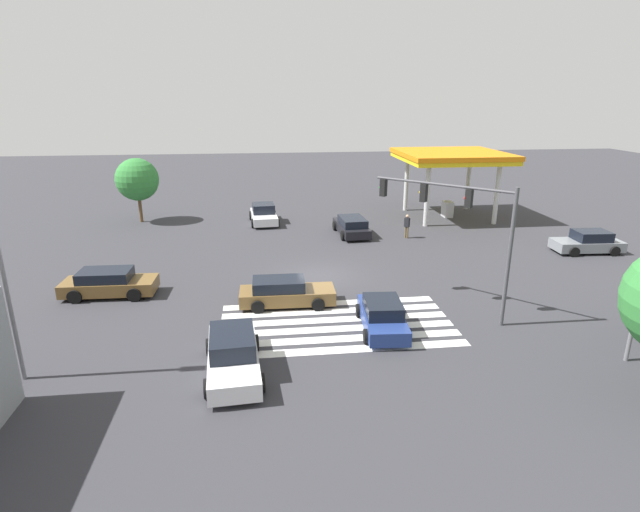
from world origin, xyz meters
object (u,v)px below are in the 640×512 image
object	(u,v)px
pedestrian	(407,225)
tree_corner_a	(137,180)
car_4	(109,283)
car_5	(233,354)
car_3	(352,226)
car_6	(588,242)
car_2	(382,316)
traffic_signal_mast	(459,216)
car_0	(264,214)
car_1	(285,293)
street_light_pole_b	(0,260)

from	to	relation	value
pedestrian	tree_corner_a	xyz separation A→B (m)	(-20.02, 7.24, 2.48)
car_4	car_5	bearing A→B (deg)	-49.30
car_3	car_5	distance (m)	19.90
car_4	pedestrian	xyz separation A→B (m)	(18.21, 8.74, 0.30)
car_6	pedestrian	distance (m)	11.80
car_4	tree_corner_a	bearing A→B (deg)	98.26
car_2	car_4	xyz separation A→B (m)	(-12.99, 5.43, 0.03)
traffic_signal_mast	car_6	size ratio (longest dim) A/B	1.41
car_2	car_6	distance (m)	18.61
car_0	car_1	bearing A→B (deg)	-1.26
car_1	car_2	bearing A→B (deg)	-36.64
car_0	car_1	world-z (taller)	car_0
car_1	car_6	bearing A→B (deg)	18.33
car_0	car_4	xyz separation A→B (m)	(-8.06, -14.47, -0.03)
car_1	car_3	distance (m)	13.53
tree_corner_a	car_5	bearing A→B (deg)	-70.71
car_5	car_3	bearing A→B (deg)	153.08
car_6	car_2	bearing A→B (deg)	33.75
car_0	car_4	distance (m)	16.56
street_light_pole_b	car_4	bearing A→B (deg)	83.58
car_0	pedestrian	xyz separation A→B (m)	(10.15, -5.73, 0.27)
car_0	car_3	distance (m)	7.75
car_1	car_4	size ratio (longest dim) A/B	0.99
traffic_signal_mast	car_1	size ratio (longest dim) A/B	1.34
car_1	car_4	world-z (taller)	car_4
street_light_pole_b	tree_corner_a	bearing A→B (deg)	92.23
car_1	car_2	world-z (taller)	car_2
pedestrian	car_3	bearing A→B (deg)	-64.36
car_1	traffic_signal_mast	bearing A→B (deg)	-11.50
traffic_signal_mast	car_5	size ratio (longest dim) A/B	1.27
car_2	car_6	size ratio (longest dim) A/B	0.98
car_1	street_light_pole_b	bearing A→B (deg)	-149.35
traffic_signal_mast	car_2	distance (m)	5.65
car_0	car_5	bearing A→B (deg)	-7.63
car_4	traffic_signal_mast	bearing A→B (deg)	-11.68
car_1	tree_corner_a	distance (m)	21.35
tree_corner_a	pedestrian	bearing A→B (deg)	-19.88
traffic_signal_mast	car_4	xyz separation A→B (m)	(-16.72, 4.00, -3.97)
car_3	street_light_pole_b	world-z (taller)	street_light_pole_b
traffic_signal_mast	car_2	world-z (taller)	traffic_signal_mast
traffic_signal_mast	car_3	xyz separation A→B (m)	(-2.28, 14.07, -3.98)
car_4	car_5	xyz separation A→B (m)	(6.67, -8.26, 0.04)
car_1	car_6	size ratio (longest dim) A/B	1.05
car_6	traffic_signal_mast	bearing A→B (deg)	36.33
car_4	pedestrian	bearing A→B (deg)	27.42
pedestrian	car_5	bearing A→B (deg)	10.88
car_1	pedestrian	bearing A→B (deg)	50.74
car_4	car_3	bearing A→B (deg)	36.66
car_1	tree_corner_a	bearing A→B (deg)	121.34
street_light_pole_b	car_1	bearing A→B (deg)	29.71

